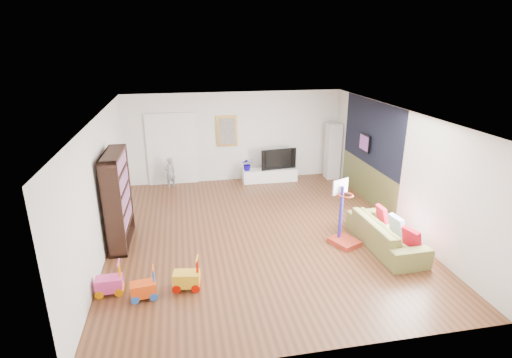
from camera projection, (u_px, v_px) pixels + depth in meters
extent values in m
cube|color=brown|center=(259.00, 232.00, 9.05)|extent=(6.50, 7.50, 0.00)
cube|color=white|center=(260.00, 114.00, 8.16)|extent=(6.50, 7.50, 0.00)
cube|color=silver|center=(235.00, 137.00, 12.08)|extent=(6.50, 0.00, 2.70)
cube|color=silver|center=(317.00, 269.00, 5.13)|extent=(6.50, 0.00, 2.70)
cube|color=white|center=(101.00, 186.00, 8.03)|extent=(0.00, 7.50, 2.70)
cube|color=silver|center=(398.00, 168.00, 9.18)|extent=(0.00, 7.50, 2.70)
cube|color=black|center=(371.00, 133.00, 10.31)|extent=(0.01, 3.20, 1.70)
cube|color=brown|center=(367.00, 182.00, 10.76)|extent=(0.01, 3.20, 1.00)
cube|color=white|center=(172.00, 150.00, 11.80)|extent=(1.45, 0.06, 2.10)
cube|color=gold|center=(227.00, 131.00, 11.93)|extent=(0.62, 0.06, 0.92)
cube|color=#7F3F8C|center=(365.00, 143.00, 10.59)|extent=(0.04, 0.56, 0.46)
cube|color=white|center=(270.00, 175.00, 12.29)|extent=(1.67, 0.42, 0.39)
cube|color=silver|center=(333.00, 151.00, 12.39)|extent=(0.41, 0.41, 1.74)
cube|color=black|center=(118.00, 199.00, 8.28)|extent=(0.39, 1.38, 2.01)
imported|color=olive|center=(386.00, 234.00, 8.33)|extent=(0.88, 2.11, 0.61)
cube|color=#AF3020|center=(347.00, 214.00, 8.30)|extent=(0.69, 0.74, 1.42)
cube|color=gold|center=(186.00, 274.00, 6.91)|extent=(0.50, 0.35, 0.61)
cube|color=#F54D11|center=(143.00, 284.00, 6.65)|extent=(0.45, 0.31, 0.56)
cube|color=#DD398B|center=(108.00, 279.00, 6.78)|extent=(0.45, 0.29, 0.59)
imported|color=gray|center=(170.00, 173.00, 11.68)|extent=(0.40, 0.35, 0.91)
imported|color=black|center=(278.00, 158.00, 12.20)|extent=(1.11, 0.28, 0.64)
imported|color=#0E0393|center=(247.00, 164.00, 12.04)|extent=(0.37, 0.32, 0.40)
cube|color=#AF0A1F|center=(412.00, 238.00, 7.77)|extent=(0.21, 0.41, 0.39)
cube|color=white|center=(397.00, 225.00, 8.30)|extent=(0.16, 0.42, 0.41)
cube|color=red|center=(382.00, 214.00, 8.85)|extent=(0.10, 0.36, 0.36)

